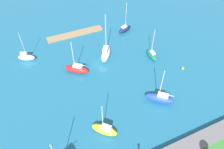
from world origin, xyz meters
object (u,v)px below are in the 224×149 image
pier_dock (75,34)px  sailboat_red_center_basin (77,69)px  sailboat_navy_west_end (125,29)px  sailboat_blue_lone_north (160,98)px  sailboat_green_along_channel (151,55)px  sailboat_white_far_south (26,57)px  sailboat_yellow_inner_mooring (104,130)px  sailboat_white_off_beacon (106,53)px  mooring_buoy_yellow (183,69)px

pier_dock → sailboat_red_center_basin: bearing=74.1°
sailboat_red_center_basin → sailboat_navy_west_end: 26.89m
pier_dock → sailboat_navy_west_end: sailboat_navy_west_end is taller
pier_dock → sailboat_blue_lone_north: bearing=105.2°
sailboat_green_along_channel → sailboat_white_far_south: (36.86, -15.22, 0.11)m
sailboat_red_center_basin → sailboat_blue_lone_north: bearing=167.8°
pier_dock → sailboat_yellow_inner_mooring: 41.87m
sailboat_white_off_beacon → sailboat_green_along_channel: bearing=-79.6°
sailboat_navy_west_end → sailboat_blue_lone_north: bearing=-122.5°
sailboat_red_center_basin → sailboat_white_far_south: size_ratio=1.06×
sailboat_white_off_beacon → sailboat_blue_lone_north: (-5.53, 22.38, -0.38)m
sailboat_green_along_channel → sailboat_white_far_south: bearing=72.6°
sailboat_blue_lone_north → mooring_buoy_yellow: sailboat_blue_lone_north is taller
sailboat_yellow_inner_mooring → sailboat_green_along_channel: 30.72m
sailboat_green_along_channel → mooring_buoy_yellow: bearing=-143.0°
pier_dock → sailboat_white_off_beacon: size_ratio=1.38×
pier_dock → sailboat_blue_lone_north: 40.61m
sailboat_green_along_channel → sailboat_red_center_basin: 24.27m
sailboat_yellow_inner_mooring → sailboat_blue_lone_north: sailboat_blue_lone_north is taller
sailboat_yellow_inner_mooring → sailboat_blue_lone_north: bearing=-126.4°
sailboat_green_along_channel → mooring_buoy_yellow: 10.59m
sailboat_white_off_beacon → sailboat_navy_west_end: 16.74m
sailboat_white_off_beacon → mooring_buoy_yellow: sailboat_white_off_beacon is taller
pier_dock → sailboat_green_along_channel: bearing=129.1°
pier_dock → sailboat_yellow_inner_mooring: (5.86, 41.45, 0.71)m
mooring_buoy_yellow → sailboat_navy_west_end: bearing=-76.0°
pier_dock → sailboat_white_far_south: (18.35, 7.52, 0.84)m
sailboat_white_off_beacon → pier_dock: bearing=51.4°
pier_dock → mooring_buoy_yellow: size_ratio=23.46×
sailboat_red_center_basin → sailboat_white_far_south: (12.83, -11.84, -0.02)m
sailboat_yellow_inner_mooring → sailboat_blue_lone_north: (-16.53, -2.28, 0.29)m
sailboat_white_off_beacon → sailboat_navy_west_end: sailboat_white_off_beacon is taller
sailboat_green_along_channel → mooring_buoy_yellow: (-5.60, 8.97, -0.68)m
sailboat_white_off_beacon → sailboat_red_center_basin: size_ratio=1.38×
sailboat_red_center_basin → sailboat_white_off_beacon: bearing=-128.0°
sailboat_red_center_basin → mooring_buoy_yellow: 32.11m
sailboat_navy_west_end → sailboat_white_far_south: 36.01m
sailboat_blue_lone_north → sailboat_green_along_channel: size_ratio=1.08×
sailboat_white_off_beacon → sailboat_navy_west_end: size_ratio=1.35×
sailboat_red_center_basin → sailboat_navy_west_end: sailboat_navy_west_end is taller
sailboat_white_off_beacon → sailboat_white_far_south: size_ratio=1.46×
sailboat_white_off_beacon → sailboat_navy_west_end: (-12.47, -11.15, -0.69)m
sailboat_white_off_beacon → sailboat_green_along_channel: (-13.37, 5.95, -0.64)m
pier_dock → sailboat_white_off_beacon: (-5.14, 16.79, 1.37)m
pier_dock → mooring_buoy_yellow: (-24.10, 31.71, 0.06)m
sailboat_green_along_channel → mooring_buoy_yellow: size_ratio=11.62×
sailboat_green_along_channel → sailboat_white_far_south: sailboat_white_far_south is taller
sailboat_blue_lone_north → sailboat_white_far_south: bearing=-5.6°
sailboat_yellow_inner_mooring → sailboat_red_center_basin: 22.10m
pier_dock → mooring_buoy_yellow: mooring_buoy_yellow is taller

